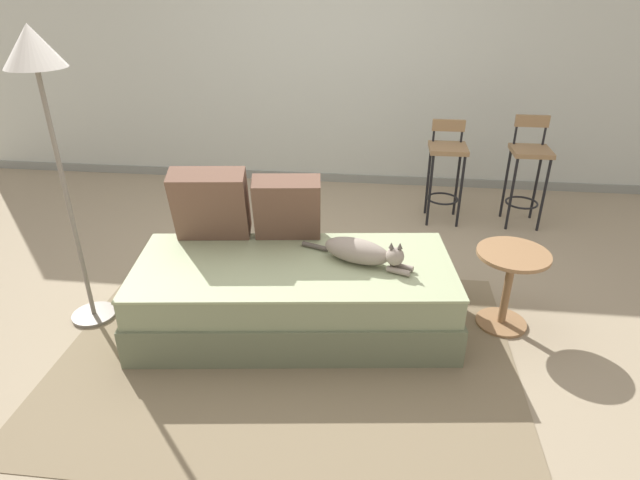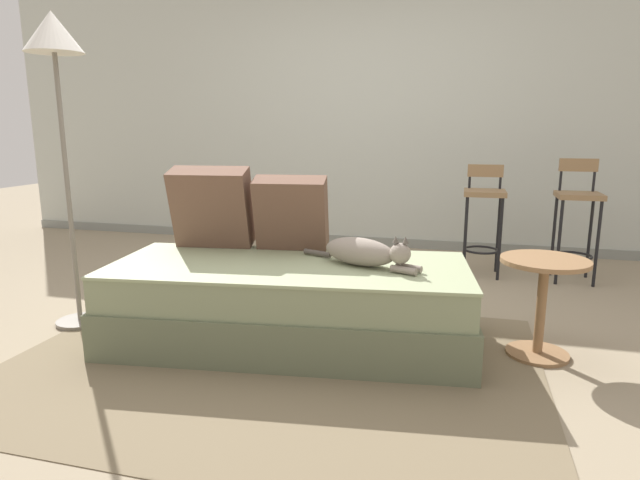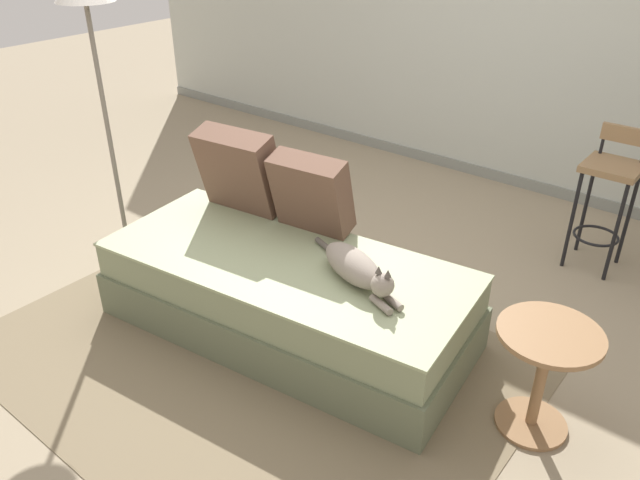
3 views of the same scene
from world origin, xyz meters
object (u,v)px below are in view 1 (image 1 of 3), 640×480
object	(u,v)px
couch	(294,294)
throw_pillow_middle	(287,208)
throw_pillow_corner	(211,204)
bar_stool_near_window	(446,162)
bar_stool_by_doorway	(528,164)
side_table	(509,278)
floor_lamp	(39,79)
cat	(361,252)

from	to	relation	value
couch	throw_pillow_middle	xyz separation A→B (m)	(-0.09, 0.32, 0.45)
throw_pillow_corner	bar_stool_near_window	xyz separation A→B (m)	(1.65, 1.49, -0.16)
bar_stool_by_doorway	throw_pillow_corner	bearing A→B (deg)	-147.47
throw_pillow_corner	side_table	world-z (taller)	throw_pillow_corner
throw_pillow_middle	floor_lamp	distance (m)	1.56
bar_stool_by_doorway	side_table	distance (m)	1.67
throw_pillow_middle	floor_lamp	xyz separation A→B (m)	(-1.25, -0.38, 0.85)
throw_pillow_middle	floor_lamp	bearing A→B (deg)	-163.00
cat	bar_stool_near_window	world-z (taller)	bar_stool_near_window
cat	floor_lamp	world-z (taller)	floor_lamp
throw_pillow_corner	bar_stool_by_doorway	size ratio (longest dim) A/B	0.53
bar_stool_near_window	side_table	world-z (taller)	bar_stool_near_window
bar_stool_by_doorway	floor_lamp	bearing A→B (deg)	-149.64
throw_pillow_middle	cat	world-z (taller)	throw_pillow_middle
side_table	floor_lamp	size ratio (longest dim) A/B	0.29
couch	floor_lamp	world-z (taller)	floor_lamp
bar_stool_by_doorway	side_table	size ratio (longest dim) A/B	1.80
side_table	floor_lamp	world-z (taller)	floor_lamp
couch	bar_stool_by_doorway	world-z (taller)	bar_stool_by_doorway
side_table	throw_pillow_corner	bearing A→B (deg)	176.84
couch	throw_pillow_middle	size ratio (longest dim) A/B	4.50
throw_pillow_middle	cat	xyz separation A→B (m)	(0.50, -0.26, -0.15)
cat	side_table	world-z (taller)	cat
couch	cat	world-z (taller)	cat
throw_pillow_middle	side_table	bearing A→B (deg)	-6.60
cat	floor_lamp	size ratio (longest dim) A/B	0.39
bar_stool_by_doorway	cat	bearing A→B (deg)	-128.61
bar_stool_near_window	side_table	distance (m)	1.63
couch	bar_stool_near_window	size ratio (longest dim) A/B	2.31
throw_pillow_middle	cat	size ratio (longest dim) A/B	0.65
bar_stool_near_window	throw_pillow_middle	bearing A→B (deg)	-128.99
couch	cat	distance (m)	0.51
bar_stool_by_doorway	side_table	world-z (taller)	bar_stool_by_doorway
throw_pillow_middle	bar_stool_near_window	distance (m)	1.85
couch	side_table	size ratio (longest dim) A/B	3.90
bar_stool_near_window	floor_lamp	bearing A→B (deg)	-143.00
throw_pillow_corner	cat	bearing A→B (deg)	-11.73
throw_pillow_corner	side_table	size ratio (longest dim) A/B	0.96
throw_pillow_corner	bar_stool_by_doorway	distance (m)	2.78
cat	floor_lamp	distance (m)	2.01
floor_lamp	throw_pillow_corner	bearing A→B (deg)	23.04
throw_pillow_corner	bar_stool_near_window	bearing A→B (deg)	42.14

